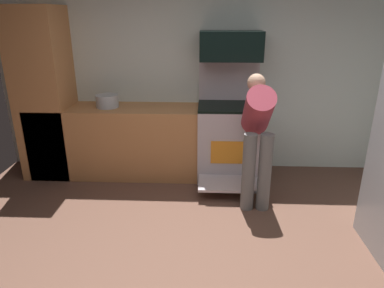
% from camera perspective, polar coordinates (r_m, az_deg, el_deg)
% --- Properties ---
extents(ground_plane, '(5.20, 4.80, 0.02)m').
position_cam_1_polar(ground_plane, '(3.02, -0.61, -21.30)').
color(ground_plane, brown).
extents(wall_back, '(5.20, 0.12, 2.60)m').
position_cam_1_polar(wall_back, '(4.65, 0.92, 11.77)').
color(wall_back, silver).
rests_on(wall_back, ground).
extents(lower_cabinet_run, '(2.40, 0.60, 0.90)m').
position_cam_1_polar(lower_cabinet_run, '(4.62, -10.50, 0.48)').
color(lower_cabinet_run, '#BC7B48').
rests_on(lower_cabinet_run, ground).
extents(cabinet_column, '(0.60, 0.60, 2.10)m').
position_cam_1_polar(cabinet_column, '(4.79, -22.82, 7.40)').
color(cabinet_column, '#BC7B48').
rests_on(cabinet_column, ground).
extents(oven_range, '(0.76, 1.05, 1.47)m').
position_cam_1_polar(oven_range, '(4.48, 5.87, 0.82)').
color(oven_range, '#C0B5BB').
rests_on(oven_range, ground).
extents(microwave, '(0.74, 0.38, 0.34)m').
position_cam_1_polar(microwave, '(4.33, 6.37, 15.59)').
color(microwave, black).
rests_on(microwave, oven_range).
extents(person_cook, '(0.31, 0.65, 1.39)m').
position_cam_1_polar(person_cook, '(3.76, 10.57, 2.08)').
color(person_cook, slate).
rests_on(person_cook, ground).
extents(stock_pot, '(0.28, 0.28, 0.16)m').
position_cam_1_polar(stock_pot, '(4.53, -13.62, 6.82)').
color(stock_pot, '#B1B8BF').
rests_on(stock_pot, lower_cabinet_run).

